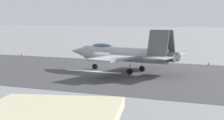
# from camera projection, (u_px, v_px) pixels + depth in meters

# --- Properties ---
(ground_plane) EXTENTS (400.00, 400.00, 0.00)m
(ground_plane) POSITION_uv_depth(u_px,v_px,m) (99.00, 72.00, 50.15)
(ground_plane) COLOR gray
(runway_strip) EXTENTS (240.00, 26.00, 0.02)m
(runway_strip) POSITION_uv_depth(u_px,v_px,m) (99.00, 72.00, 50.14)
(runway_strip) COLOR #3C3B3D
(runway_strip) RESTS_ON ground
(fighter_jet) EXTENTS (16.97, 15.18, 5.63)m
(fighter_jet) POSITION_uv_depth(u_px,v_px,m) (124.00, 54.00, 49.94)
(fighter_jet) COLOR #999FA4
(fighter_jet) RESTS_ON ground
(marker_cone_near) EXTENTS (0.44, 0.44, 0.55)m
(marker_cone_near) POSITION_uv_depth(u_px,v_px,m) (209.00, 64.00, 56.66)
(marker_cone_near) COLOR orange
(marker_cone_near) RESTS_ON ground
(marker_cone_mid) EXTENTS (0.44, 0.44, 0.55)m
(marker_cone_mid) POSITION_uv_depth(u_px,v_px,m) (100.00, 58.00, 63.66)
(marker_cone_mid) COLOR orange
(marker_cone_mid) RESTS_ON ground
(marker_cone_far) EXTENTS (0.44, 0.44, 0.55)m
(marker_cone_far) POSITION_uv_depth(u_px,v_px,m) (22.00, 55.00, 69.91)
(marker_cone_far) COLOR orange
(marker_cone_far) RESTS_ON ground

